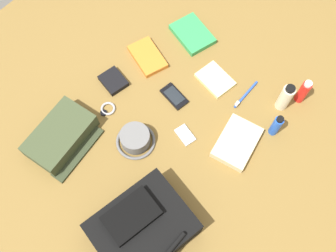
% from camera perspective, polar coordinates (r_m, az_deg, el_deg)
% --- Properties ---
extents(ground_plane, '(2.64, 2.02, 0.02)m').
position_cam_1_polar(ground_plane, '(1.58, 0.00, -0.76)').
color(ground_plane, brown).
rests_on(ground_plane, ground).
extents(backpack, '(0.37, 0.32, 0.15)m').
position_cam_1_polar(backpack, '(1.40, -3.88, -14.88)').
color(backpack, black).
rests_on(backpack, ground_plane).
extents(toiletry_pouch, '(0.29, 0.23, 0.08)m').
position_cam_1_polar(toiletry_pouch, '(1.57, -15.61, -1.52)').
color(toiletry_pouch, '#384228').
rests_on(toiletry_pouch, ground_plane).
extents(bucket_hat, '(0.16, 0.16, 0.07)m').
position_cam_1_polar(bucket_hat, '(1.52, -4.89, -1.93)').
color(bucket_hat, slate).
rests_on(bucket_hat, ground_plane).
extents(sunscreen_spray, '(0.04, 0.04, 0.13)m').
position_cam_1_polar(sunscreen_spray, '(1.67, 19.49, 4.86)').
color(sunscreen_spray, red).
rests_on(sunscreen_spray, ground_plane).
extents(lotion_bottle, '(0.05, 0.05, 0.15)m').
position_cam_1_polar(lotion_bottle, '(1.62, 17.05, 4.09)').
color(lotion_bottle, beige).
rests_on(lotion_bottle, ground_plane).
extents(deodorant_spray, '(0.04, 0.04, 0.13)m').
position_cam_1_polar(deodorant_spray, '(1.57, 15.80, 0.06)').
color(deodorant_spray, blue).
rests_on(deodorant_spray, ground_plane).
extents(paperback_novel, '(0.18, 0.22, 0.03)m').
position_cam_1_polar(paperback_novel, '(1.80, 3.64, 13.47)').
color(paperback_novel, '#2D934C').
rests_on(paperback_novel, ground_plane).
extents(travel_guidebook, '(0.16, 0.20, 0.02)m').
position_cam_1_polar(travel_guidebook, '(1.73, -3.06, 10.23)').
color(travel_guidebook, orange).
rests_on(travel_guidebook, ground_plane).
extents(cell_phone, '(0.08, 0.13, 0.01)m').
position_cam_1_polar(cell_phone, '(1.63, 0.93, 4.45)').
color(cell_phone, black).
rests_on(cell_phone, ground_plane).
extents(media_player, '(0.07, 0.09, 0.01)m').
position_cam_1_polar(media_player, '(1.55, 2.55, -1.34)').
color(media_player, '#B7B7BC').
rests_on(media_player, ground_plane).
extents(wristwatch, '(0.07, 0.06, 0.01)m').
position_cam_1_polar(wristwatch, '(1.62, -9.01, 2.49)').
color(wristwatch, '#99999E').
rests_on(wristwatch, ground_plane).
extents(toothbrush, '(0.16, 0.01, 0.02)m').
position_cam_1_polar(toothbrush, '(1.66, 11.33, 4.43)').
color(toothbrush, blue).
rests_on(toothbrush, ground_plane).
extents(wallet, '(0.11, 0.13, 0.02)m').
position_cam_1_polar(wallet, '(1.67, -8.14, 6.66)').
color(wallet, black).
rests_on(wallet, ground_plane).
extents(notepad, '(0.13, 0.17, 0.02)m').
position_cam_1_polar(notepad, '(1.68, 7.18, 6.80)').
color(notepad, beige).
rests_on(notepad, ground_plane).
extents(folded_towel, '(0.22, 0.18, 0.04)m').
position_cam_1_polar(folded_towel, '(1.55, 10.21, -2.44)').
color(folded_towel, beige).
rests_on(folded_towel, ground_plane).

